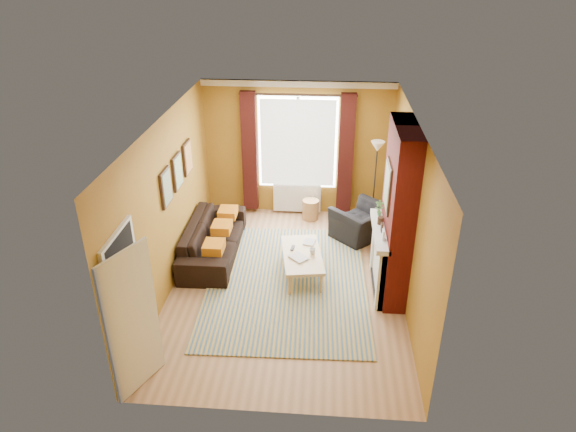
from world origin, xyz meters
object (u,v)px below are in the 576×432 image
object	(u,v)px
sofa	(213,238)
floor_lamp	(376,161)
wicker_stool	(311,209)
armchair	(361,222)
coffee_table	(302,256)

from	to	relation	value
sofa	floor_lamp	world-z (taller)	floor_lamp
wicker_stool	floor_lamp	distance (m)	1.77
sofa	floor_lamp	bearing A→B (deg)	-66.81
sofa	armchair	world-z (taller)	sofa
wicker_stool	floor_lamp	world-z (taller)	floor_lamp
wicker_stool	floor_lamp	size ratio (longest dim) A/B	0.23
armchair	floor_lamp	bearing A→B (deg)	-162.53
armchair	floor_lamp	size ratio (longest dim) A/B	0.55
sofa	coffee_table	xyz separation A→B (m)	(1.66, -0.55, 0.05)
sofa	armchair	size ratio (longest dim) A/B	2.25
sofa	wicker_stool	distance (m)	2.33
sofa	floor_lamp	distance (m)	3.43
sofa	coffee_table	bearing A→B (deg)	-109.22
wicker_stool	sofa	bearing A→B (deg)	-137.69
armchair	wicker_stool	size ratio (longest dim) A/B	2.37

